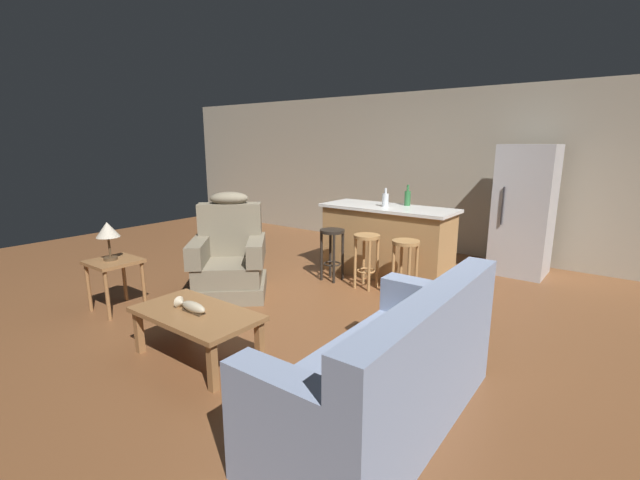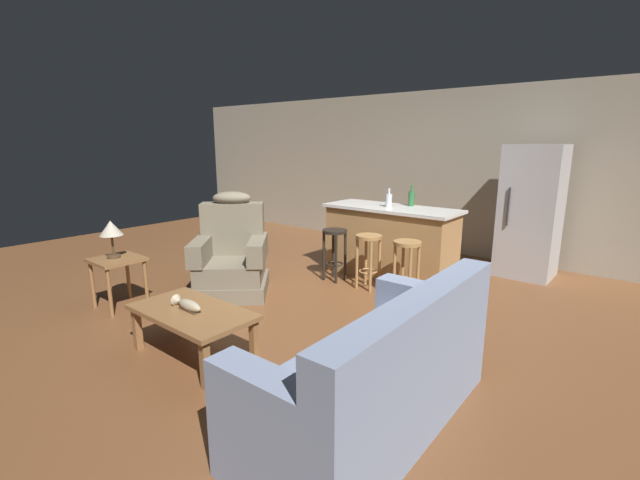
{
  "view_description": "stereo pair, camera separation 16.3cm",
  "coord_description": "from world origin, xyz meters",
  "px_view_note": "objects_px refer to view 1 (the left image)",
  "views": [
    {
      "loc": [
        2.69,
        -3.7,
        1.79
      ],
      "look_at": [
        -0.04,
        -0.1,
        0.75
      ],
      "focal_mm": 24.0,
      "sensor_mm": 36.0,
      "label": 1
    },
    {
      "loc": [
        2.82,
        -3.59,
        1.79
      ],
      "look_at": [
        -0.04,
        -0.1,
        0.75
      ],
      "focal_mm": 24.0,
      "sensor_mm": 36.0,
      "label": 2
    }
  ],
  "objects_px": {
    "table_lamp": "(108,231)",
    "bar_stool_middle": "(367,251)",
    "couch": "(390,375)",
    "kitchen_island": "(387,241)",
    "bar_stool_right": "(405,258)",
    "bottle_tall_green": "(407,198)",
    "refrigerator": "(524,211)",
    "bottle_short_amber": "(385,200)",
    "bar_stool_left": "(332,245)",
    "fish_figurine": "(191,307)",
    "recliner_near_lamp": "(230,259)",
    "end_table": "(114,269)",
    "coffee_table": "(196,318)"
  },
  "relations": [
    {
      "from": "bar_stool_left",
      "to": "recliner_near_lamp",
      "type": "bearing_deg",
      "value": -121.68
    },
    {
      "from": "bar_stool_right",
      "to": "bottle_tall_green",
      "type": "relative_size",
      "value": 2.43
    },
    {
      "from": "fish_figurine",
      "to": "bottle_short_amber",
      "type": "relative_size",
      "value": 1.38
    },
    {
      "from": "refrigerator",
      "to": "table_lamp",
      "type": "bearing_deg",
      "value": -127.78
    },
    {
      "from": "couch",
      "to": "bar_stool_right",
      "type": "height_order",
      "value": "couch"
    },
    {
      "from": "kitchen_island",
      "to": "fish_figurine",
      "type": "bearing_deg",
      "value": -92.98
    },
    {
      "from": "bottle_tall_green",
      "to": "kitchen_island",
      "type": "bearing_deg",
      "value": -126.6
    },
    {
      "from": "couch",
      "to": "bottle_tall_green",
      "type": "xyz_separation_m",
      "value": [
        -1.4,
        3.05,
        0.72
      ]
    },
    {
      "from": "table_lamp",
      "to": "bottle_tall_green",
      "type": "bearing_deg",
      "value": 58.49
    },
    {
      "from": "table_lamp",
      "to": "bottle_tall_green",
      "type": "relative_size",
      "value": 1.47
    },
    {
      "from": "fish_figurine",
      "to": "bar_stool_middle",
      "type": "bearing_deg",
      "value": 84.8
    },
    {
      "from": "fish_figurine",
      "to": "kitchen_island",
      "type": "height_order",
      "value": "kitchen_island"
    },
    {
      "from": "bar_stool_middle",
      "to": "bottle_short_amber",
      "type": "height_order",
      "value": "bottle_short_amber"
    },
    {
      "from": "recliner_near_lamp",
      "to": "bar_stool_left",
      "type": "distance_m",
      "value": 1.34
    },
    {
      "from": "table_lamp",
      "to": "refrigerator",
      "type": "xyz_separation_m",
      "value": [
        3.18,
        4.1,
        0.01
      ]
    },
    {
      "from": "table_lamp",
      "to": "bar_stool_middle",
      "type": "relative_size",
      "value": 0.6
    },
    {
      "from": "couch",
      "to": "bar_stool_right",
      "type": "bearing_deg",
      "value": -66.85
    },
    {
      "from": "fish_figurine",
      "to": "refrigerator",
      "type": "bearing_deg",
      "value": 69.53
    },
    {
      "from": "kitchen_island",
      "to": "bar_stool_middle",
      "type": "distance_m",
      "value": 0.63
    },
    {
      "from": "couch",
      "to": "kitchen_island",
      "type": "bearing_deg",
      "value": -61.91
    },
    {
      "from": "table_lamp",
      "to": "refrigerator",
      "type": "height_order",
      "value": "refrigerator"
    },
    {
      "from": "bar_stool_middle",
      "to": "kitchen_island",
      "type": "bearing_deg",
      "value": 95.6
    },
    {
      "from": "recliner_near_lamp",
      "to": "kitchen_island",
      "type": "bearing_deg",
      "value": 104.68
    },
    {
      "from": "table_lamp",
      "to": "bar_stool_right",
      "type": "height_order",
      "value": "table_lamp"
    },
    {
      "from": "recliner_near_lamp",
      "to": "bar_stool_right",
      "type": "distance_m",
      "value": 2.08
    },
    {
      "from": "bar_stool_right",
      "to": "bottle_short_amber",
      "type": "distance_m",
      "value": 1.02
    },
    {
      "from": "recliner_near_lamp",
      "to": "bottle_short_amber",
      "type": "xyz_separation_m",
      "value": [
        1.14,
        1.72,
        0.62
      ]
    },
    {
      "from": "kitchen_island",
      "to": "bar_stool_left",
      "type": "bearing_deg",
      "value": -126.23
    },
    {
      "from": "bottle_tall_green",
      "to": "refrigerator",
      "type": "bearing_deg",
      "value": 37.68
    },
    {
      "from": "coffee_table",
      "to": "bar_stool_left",
      "type": "distance_m",
      "value": 2.43
    },
    {
      "from": "table_lamp",
      "to": "bottle_short_amber",
      "type": "bearing_deg",
      "value": 58.83
    },
    {
      "from": "coffee_table",
      "to": "bottle_tall_green",
      "type": "bearing_deg",
      "value": 84.85
    },
    {
      "from": "couch",
      "to": "bar_stool_right",
      "type": "distance_m",
      "value": 2.41
    },
    {
      "from": "couch",
      "to": "bar_stool_left",
      "type": "distance_m",
      "value": 2.99
    },
    {
      "from": "recliner_near_lamp",
      "to": "bar_stool_right",
      "type": "xyz_separation_m",
      "value": [
        1.75,
        1.14,
        0.05
      ]
    },
    {
      "from": "couch",
      "to": "bar_stool_left",
      "type": "xyz_separation_m",
      "value": [
        -2.03,
        2.19,
        0.13
      ]
    },
    {
      "from": "coffee_table",
      "to": "refrigerator",
      "type": "xyz_separation_m",
      "value": [
        1.55,
        4.23,
        0.52
      ]
    },
    {
      "from": "kitchen_island",
      "to": "bar_stool_left",
      "type": "relative_size",
      "value": 2.65
    },
    {
      "from": "table_lamp",
      "to": "bottle_short_amber",
      "type": "relative_size",
      "value": 1.67
    },
    {
      "from": "fish_figurine",
      "to": "bar_stool_middle",
      "type": "distance_m",
      "value": 2.43
    },
    {
      "from": "bottle_short_amber",
      "to": "bar_stool_right",
      "type": "bearing_deg",
      "value": -44.14
    },
    {
      "from": "kitchen_island",
      "to": "bar_stool_right",
      "type": "distance_m",
      "value": 0.86
    },
    {
      "from": "fish_figurine",
      "to": "end_table",
      "type": "height_order",
      "value": "end_table"
    },
    {
      "from": "bar_stool_middle",
      "to": "refrigerator",
      "type": "bearing_deg",
      "value": 53.24
    },
    {
      "from": "kitchen_island",
      "to": "bar_stool_middle",
      "type": "relative_size",
      "value": 2.65
    },
    {
      "from": "bar_stool_middle",
      "to": "bar_stool_right",
      "type": "xyz_separation_m",
      "value": [
        0.52,
        0.0,
        0.0
      ]
    },
    {
      "from": "fish_figurine",
      "to": "bar_stool_left",
      "type": "bearing_deg",
      "value": 97.13
    },
    {
      "from": "couch",
      "to": "end_table",
      "type": "xyz_separation_m",
      "value": [
        -3.28,
        -0.06,
        0.12
      ]
    },
    {
      "from": "bar_stool_right",
      "to": "refrigerator",
      "type": "distance_m",
      "value": 2.06
    },
    {
      "from": "couch",
      "to": "bottle_tall_green",
      "type": "bearing_deg",
      "value": -66.3
    }
  ]
}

